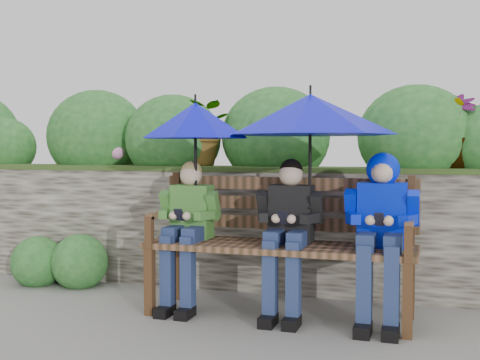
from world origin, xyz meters
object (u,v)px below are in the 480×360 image
(boy_middle, at_px, (288,227))
(umbrella_left, at_px, (195,121))
(boy_right, at_px, (381,221))
(boy_left, at_px, (187,224))
(park_bench, at_px, (282,235))
(umbrella_right, at_px, (310,115))

(boy_middle, xyz_separation_m, umbrella_left, (-0.71, 0.04, 0.75))
(boy_right, bearing_deg, boy_left, -179.75)
(boy_middle, bearing_deg, boy_right, 0.74)
(park_bench, height_order, boy_middle, boy_middle)
(umbrella_left, bearing_deg, boy_middle, -3.24)
(boy_left, height_order, boy_right, boy_right)
(umbrella_left, bearing_deg, park_bench, 4.00)
(boy_middle, distance_m, umbrella_left, 1.03)
(boy_middle, height_order, boy_right, boy_right)
(boy_left, bearing_deg, boy_right, 0.25)
(umbrella_left, relative_size, umbrella_right, 0.72)
(park_bench, relative_size, umbrella_left, 2.23)
(boy_middle, bearing_deg, umbrella_right, 10.20)
(park_bench, height_order, umbrella_right, umbrella_right)
(boy_left, distance_m, boy_middle, 0.76)
(boy_left, distance_m, boy_right, 1.39)
(umbrella_right, bearing_deg, boy_middle, -169.80)
(boy_middle, distance_m, umbrella_right, 0.79)
(park_bench, relative_size, umbrella_right, 1.61)
(boy_left, relative_size, boy_middle, 0.98)
(park_bench, relative_size, boy_middle, 1.70)
(boy_middle, height_order, umbrella_left, umbrella_left)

